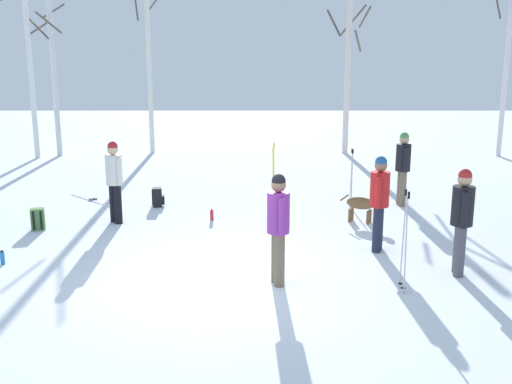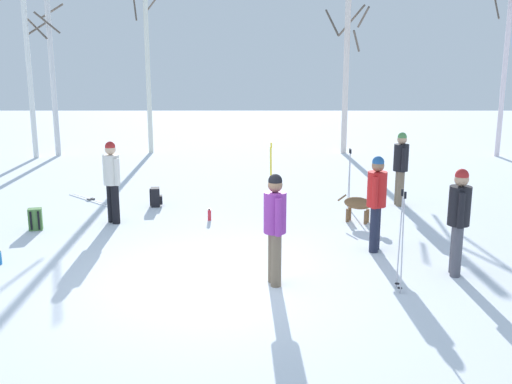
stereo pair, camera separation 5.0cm
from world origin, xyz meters
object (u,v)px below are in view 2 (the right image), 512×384
object	(u,v)px
person_4	(113,177)
water_bottle_0	(210,215)
person_1	(402,164)
ski_pair_planted_0	(272,191)
person_2	(377,197)
birch_tree_2	(147,42)
person_0	(276,222)
backpack_1	(157,197)
person_3	(460,215)
ski_poles_1	(402,238)
ski_poles_0	(350,177)
birch_tree_1	(51,47)
birch_tree_4	(508,40)
birch_tree_0	(27,40)
ski_pair_lying_1	(93,200)
dog	(361,204)
backpack_0	(36,219)
water_bottle_1	(0,258)
birch_tree_3	(347,72)

from	to	relation	value
person_4	water_bottle_0	size ratio (longest dim) A/B	6.72
person_1	ski_pair_planted_0	world-z (taller)	ski_pair_planted_0
person_2	birch_tree_2	xyz separation A→B (m)	(-5.96, 11.14, 2.94)
person_0	backpack_1	world-z (taller)	person_0
person_3	ski_poles_1	distance (m)	1.25
ski_poles_0	birch_tree_1	world-z (taller)	birch_tree_1
person_2	water_bottle_0	size ratio (longest dim) A/B	6.72
birch_tree_4	person_4	bearing A→B (deg)	-143.38
birch_tree_0	birch_tree_4	distance (m)	16.06
ski_pair_lying_1	birch_tree_4	xyz separation A→B (m)	(12.43, 6.56, 3.95)
dog	backpack_1	bearing A→B (deg)	163.16
dog	water_bottle_0	bearing A→B (deg)	177.17
ski_pair_planted_0	ski_poles_0	bearing A→B (deg)	50.37
backpack_0	water_bottle_0	bearing A→B (deg)	11.36
dog	water_bottle_1	xyz separation A→B (m)	(-6.47, -2.57, -0.27)
dog	birch_tree_3	bearing A→B (deg)	83.73
person_0	water_bottle_1	size ratio (longest dim) A/B	7.08
water_bottle_1	birch_tree_3	distance (m)	14.20
ski_pair_lying_1	birch_tree_2	distance (m)	8.35
person_0	dog	xyz separation A→B (m)	(1.89, 3.43, -0.59)
person_0	person_1	world-z (taller)	same
ski_pair_planted_0	ski_poles_1	size ratio (longest dim) A/B	1.21
backpack_0	birch_tree_3	bearing A→B (deg)	51.91
ski_poles_0	birch_tree_2	bearing A→B (deg)	126.44
person_3	birch_tree_0	xyz separation A→B (m)	(-10.77, 11.14, 2.98)
ski_pair_lying_1	birch_tree_0	world-z (taller)	birch_tree_0
backpack_1	birch_tree_1	world-z (taller)	birch_tree_1
backpack_1	birch_tree_2	xyz separation A→B (m)	(-1.51, 7.93, 3.71)
ski_poles_1	birch_tree_1	size ratio (longest dim) A/B	0.21
person_3	birch_tree_4	distance (m)	13.01
backpack_0	birch_tree_2	bearing A→B (deg)	86.56
person_3	ski_poles_1	world-z (taller)	person_3
ski_poles_0	birch_tree_0	distance (m)	12.35
ski_pair_lying_1	ski_poles_0	size ratio (longest dim) A/B	1.09
ski_poles_0	birch_tree_3	distance (m)	8.32
birch_tree_2	person_4	bearing A→B (deg)	-84.71
dog	birch_tree_2	world-z (taller)	birch_tree_2
person_0	dog	size ratio (longest dim) A/B	2.08
backpack_0	birch_tree_1	xyz separation A→B (m)	(-2.58, 9.14, 3.51)
ski_pair_planted_0	birch_tree_1	bearing A→B (deg)	127.17
backpack_1	birch_tree_2	bearing A→B (deg)	100.77
water_bottle_0	birch_tree_2	world-z (taller)	birch_tree_2
ski_pair_planted_0	backpack_1	size ratio (longest dim) A/B	4.18
ski_pair_planted_0	person_3	bearing A→B (deg)	-34.94
person_2	birch_tree_1	distance (m)	14.15
person_0	ski_pair_planted_0	xyz separation A→B (m)	(0.00, 2.42, -0.07)
dog	ski_pair_lying_1	distance (m)	6.45
person_1	ski_poles_0	bearing A→B (deg)	-167.80
person_2	person_3	size ratio (longest dim) A/B	1.00
person_3	birch_tree_0	distance (m)	15.77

